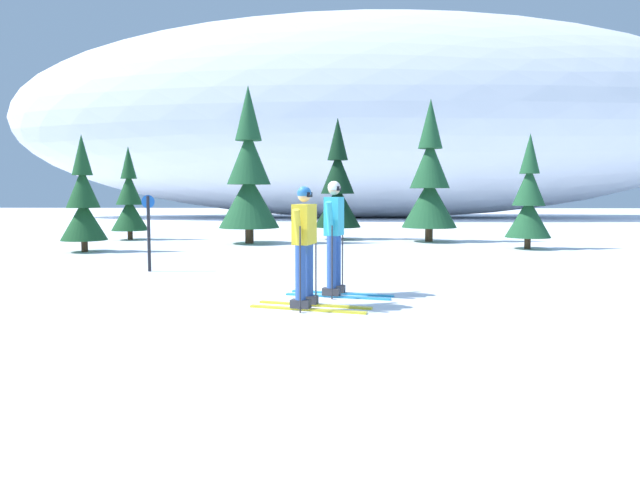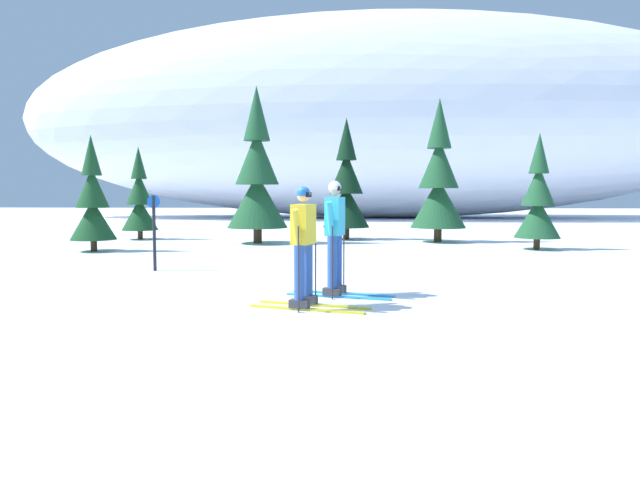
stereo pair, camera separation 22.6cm
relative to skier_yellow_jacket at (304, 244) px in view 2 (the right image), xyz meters
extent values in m
plane|color=white|center=(-0.65, 0.88, -0.93)|extent=(120.00, 120.00, 0.00)
cube|color=gold|center=(0.13, 0.14, -0.92)|extent=(1.70, 0.55, 0.03)
cube|color=gold|center=(0.04, -0.19, -0.92)|extent=(1.70, 0.55, 0.03)
cube|color=#38383D|center=(0.04, 0.17, -0.84)|extent=(0.31, 0.21, 0.12)
cube|color=#38383D|center=(-0.05, -0.17, -0.84)|extent=(0.31, 0.21, 0.12)
cylinder|color=#2D519E|center=(0.04, 0.17, -0.39)|extent=(0.15, 0.15, 0.78)
cylinder|color=#2D519E|center=(-0.05, -0.17, -0.39)|extent=(0.15, 0.15, 0.78)
cube|color=yellow|center=(-0.01, 0.00, 0.29)|extent=(0.35, 0.49, 0.58)
cylinder|color=yellow|center=(0.06, 0.26, 0.23)|extent=(0.17, 0.29, 0.58)
cylinder|color=yellow|center=(-0.08, -0.26, 0.23)|extent=(0.17, 0.29, 0.58)
sphere|color=beige|center=(-0.01, 0.00, 0.70)|extent=(0.19, 0.19, 0.19)
sphere|color=#2366B2|center=(-0.01, 0.00, 0.73)|extent=(0.21, 0.21, 0.21)
cube|color=black|center=(0.07, -0.02, 0.71)|extent=(0.07, 0.15, 0.07)
cylinder|color=#2D2D33|center=(0.14, 0.33, -0.33)|extent=(0.02, 0.02, 1.21)
cylinder|color=#2D2D33|center=(0.14, 0.33, -0.87)|extent=(0.07, 0.07, 0.01)
cylinder|color=#2D2D33|center=(-0.04, -0.36, -0.33)|extent=(0.02, 0.02, 1.21)
cylinder|color=#2D2D33|center=(-0.04, -0.36, -0.87)|extent=(0.07, 0.07, 0.01)
cube|color=#2893CC|center=(0.54, 1.16, -0.92)|extent=(1.69, 0.53, 0.03)
cube|color=#2893CC|center=(0.47, 0.86, -0.92)|extent=(1.69, 0.53, 0.03)
cube|color=#38383D|center=(0.45, 1.18, -0.84)|extent=(0.31, 0.21, 0.12)
cube|color=#38383D|center=(0.37, 0.89, -0.84)|extent=(0.31, 0.21, 0.12)
cylinder|color=#2D519E|center=(0.45, 1.18, -0.36)|extent=(0.15, 0.15, 0.84)
cylinder|color=#2D519E|center=(0.37, 0.89, -0.36)|extent=(0.15, 0.15, 0.84)
cube|color=#33B7D6|center=(0.41, 1.03, 0.37)|extent=(0.33, 0.43, 0.62)
cylinder|color=#33B7D6|center=(0.47, 1.27, 0.32)|extent=(0.17, 0.29, 0.58)
cylinder|color=#33B7D6|center=(0.35, 0.80, 0.32)|extent=(0.17, 0.29, 0.58)
sphere|color=tan|center=(0.41, 1.03, 0.80)|extent=(0.19, 0.19, 0.19)
sphere|color=white|center=(0.41, 1.03, 0.83)|extent=(0.21, 0.21, 0.21)
cube|color=black|center=(0.49, 1.01, 0.81)|extent=(0.07, 0.15, 0.07)
cylinder|color=#2D2D33|center=(0.55, 1.34, -0.35)|extent=(0.02, 0.02, 1.16)
cylinder|color=#2D2D33|center=(0.55, 1.34, -0.87)|extent=(0.07, 0.07, 0.01)
cylinder|color=#2D2D33|center=(0.38, 0.70, -0.35)|extent=(0.02, 0.02, 1.16)
cylinder|color=#2D2D33|center=(0.38, 0.70, -0.87)|extent=(0.07, 0.07, 0.01)
cylinder|color=#47301E|center=(-7.13, 12.39, -0.70)|extent=(0.18, 0.18, 0.46)
cone|color=#194723|center=(-7.13, 12.39, -0.01)|extent=(1.30, 1.30, 1.17)
cone|color=#194723|center=(-7.13, 12.39, 0.93)|extent=(0.94, 0.94, 1.17)
cone|color=#194723|center=(-7.13, 12.39, 1.86)|extent=(0.57, 0.57, 1.17)
cylinder|color=#47301E|center=(-6.82, 7.96, -0.70)|extent=(0.18, 0.18, 0.45)
cone|color=#194723|center=(-6.82, 7.96, -0.02)|extent=(1.29, 1.29, 1.16)
cone|color=#194723|center=(-6.82, 7.96, 0.91)|extent=(0.93, 0.93, 1.16)
cone|color=#194723|center=(-6.82, 7.96, 1.84)|extent=(0.57, 0.57, 1.16)
cylinder|color=#47301E|center=(-2.54, 10.98, -0.58)|extent=(0.28, 0.28, 0.71)
cone|color=#1E512D|center=(-2.54, 10.98, 0.50)|extent=(2.02, 2.02, 1.81)
cone|color=#1E512D|center=(-2.54, 10.98, 1.95)|extent=(1.46, 1.46, 1.81)
cone|color=#1E512D|center=(-2.54, 10.98, 3.40)|extent=(0.89, 0.89, 1.81)
cylinder|color=#47301E|center=(0.41, 12.87, -0.63)|extent=(0.24, 0.24, 0.60)
cone|color=black|center=(0.41, 12.87, 0.28)|extent=(1.70, 1.70, 1.53)
cone|color=black|center=(0.41, 12.87, 1.50)|extent=(1.23, 1.23, 1.53)
cone|color=black|center=(0.41, 12.87, 2.72)|extent=(0.75, 0.75, 1.53)
cylinder|color=#47301E|center=(3.60, 11.91, -0.60)|extent=(0.27, 0.27, 0.67)
cone|color=#1E512D|center=(3.60, 11.91, 0.42)|extent=(1.90, 1.90, 1.70)
cone|color=#1E512D|center=(3.60, 11.91, 1.78)|extent=(1.37, 1.37, 1.70)
cone|color=#1E512D|center=(3.60, 11.91, 3.14)|extent=(0.84, 0.84, 1.70)
cylinder|color=#47301E|center=(6.17, 9.31, -0.70)|extent=(0.19, 0.19, 0.47)
cone|color=#1E512D|center=(6.17, 9.31, 0.02)|extent=(1.34, 1.34, 1.20)
cone|color=#1E512D|center=(6.17, 9.31, 0.98)|extent=(0.96, 0.96, 1.20)
cone|color=#1E512D|center=(6.17, 9.31, 1.93)|extent=(0.59, 0.59, 1.20)
ellipsoid|color=white|center=(2.73, 32.66, 6.07)|extent=(51.45, 14.34, 14.01)
cylinder|color=black|center=(-3.57, 3.86, -0.12)|extent=(0.07, 0.07, 1.61)
cylinder|color=blue|center=(-3.57, 3.86, 0.56)|extent=(0.28, 0.02, 0.28)
camera|label=1|loc=(0.51, -8.28, 0.72)|focal=32.44mm
camera|label=2|loc=(0.73, -8.27, 0.72)|focal=32.44mm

